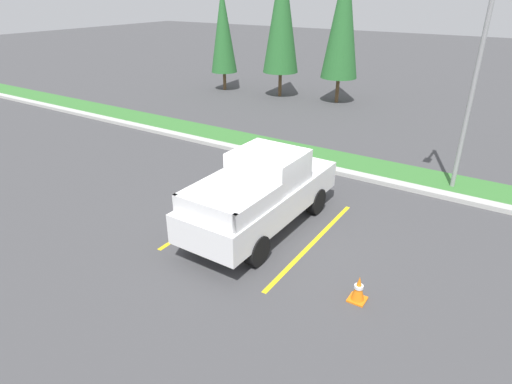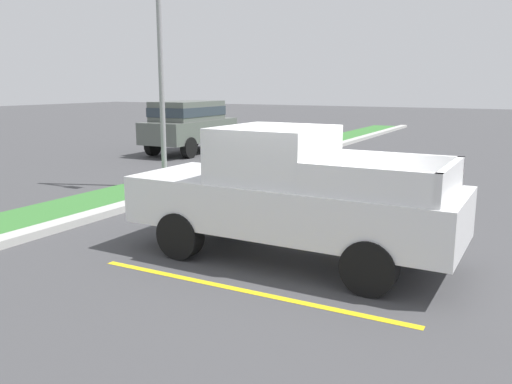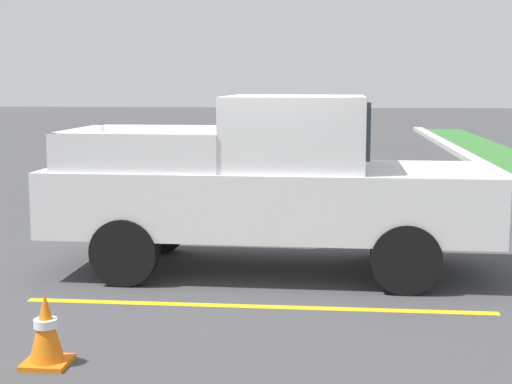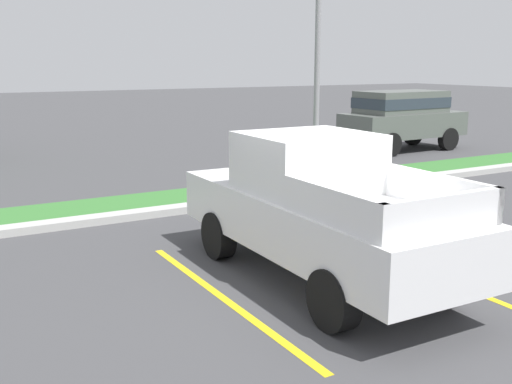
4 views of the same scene
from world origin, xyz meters
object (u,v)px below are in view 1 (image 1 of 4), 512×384
(street_light, at_px, (476,72))
(cypress_tree_left_inner, at_px, (282,13))
(traffic_cone, at_px, (359,289))
(cypress_tree_leftmost, at_px, (223,29))
(pickup_truck_main, at_px, (263,192))
(cypress_tree_center, at_px, (343,17))

(street_light, relative_size, cypress_tree_left_inner, 0.81)
(traffic_cone, bearing_deg, cypress_tree_leftmost, 134.20)
(street_light, xyz_separation_m, cypress_tree_left_inner, (-11.44, 8.62, 0.94))
(cypress_tree_left_inner, relative_size, traffic_cone, 13.26)
(cypress_tree_left_inner, bearing_deg, pickup_truck_main, -61.62)
(pickup_truck_main, relative_size, street_light, 0.82)
(cypress_tree_leftmost, distance_m, traffic_cone, 21.48)
(cypress_tree_left_inner, xyz_separation_m, traffic_cone, (10.88, -15.55, -4.39))
(traffic_cone, bearing_deg, pickup_truck_main, 154.73)
(street_light, xyz_separation_m, cypress_tree_center, (-7.90, 9.02, 0.82))
(street_light, bearing_deg, cypress_tree_center, 131.23)
(cypress_tree_leftmost, height_order, cypress_tree_left_inner, cypress_tree_left_inner)
(street_light, height_order, cypress_tree_left_inner, cypress_tree_left_inner)
(cypress_tree_leftmost, xyz_separation_m, traffic_cone, (14.79, -15.21, -3.37))
(street_light, distance_m, cypress_tree_center, 12.02)
(street_light, height_order, cypress_tree_center, cypress_tree_center)
(pickup_truck_main, relative_size, cypress_tree_leftmost, 0.84)
(cypress_tree_leftmost, bearing_deg, cypress_tree_center, 5.66)
(cypress_tree_left_inner, bearing_deg, cypress_tree_leftmost, -175.07)
(pickup_truck_main, distance_m, traffic_cone, 3.76)
(pickup_truck_main, distance_m, street_light, 7.15)
(street_light, xyz_separation_m, traffic_cone, (-0.56, -6.93, -3.45))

